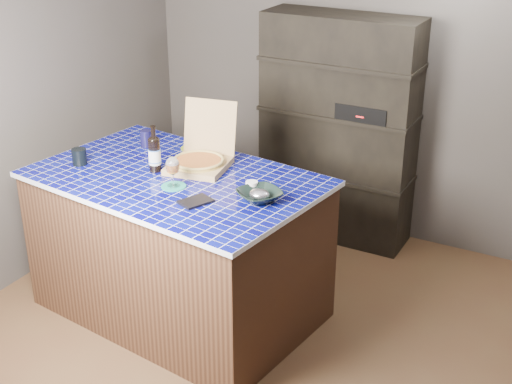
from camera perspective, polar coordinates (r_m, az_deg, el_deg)
The scene contains 14 objects.
room at distance 4.23m, azimuth -1.18°, elevation 3.38°, with size 3.50×3.50×3.50m.
shelving_unit at distance 5.65m, azimuth 6.61°, elevation 4.97°, with size 1.20×0.41×1.80m.
kitchen_island at distance 4.76m, azimuth -6.21°, elevation -4.25°, with size 1.95×1.38×1.00m.
pizza_box at distance 4.64m, azimuth -4.52°, elevation 2.61°, with size 0.44×0.50×0.40m.
mead_bottle at distance 4.60m, azimuth -8.13°, elevation 3.08°, with size 0.08×0.08×0.31m.
teal_trivet at distance 4.39m, azimuth -6.61°, elevation 0.45°, with size 0.15×0.15×0.01m, color #198672.
wine_glass at distance 4.34m, azimuth -6.69°, elevation 2.05°, with size 0.09×0.09×0.19m.
tumbler at distance 4.82m, azimuth -13.96°, elevation 2.76°, with size 0.10×0.10×0.11m, color black.
dvd_case at distance 4.17m, azimuth -4.85°, elevation -0.76°, with size 0.13×0.18×0.01m, color black.
bowl at distance 4.17m, azimuth 0.28°, elevation -0.28°, with size 0.25×0.25×0.06m, color black.
foil_contents at distance 4.17m, azimuth 0.28°, elevation -0.17°, with size 0.13×0.11×0.06m, color #B3B1BD.
white_jar at distance 4.29m, azimuth -0.34°, elevation 0.45°, with size 0.07×0.07×0.06m, color white.
navy_cup at distance 5.05m, azimuth -8.81°, elevation 4.26°, with size 0.07×0.07×0.12m, color black.
green_trivet at distance 4.99m, azimuth -5.08°, elevation 3.52°, with size 0.17×0.17×0.01m, color #92A523.
Camera 1 is at (1.96, -3.43, 2.77)m, focal length 50.00 mm.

